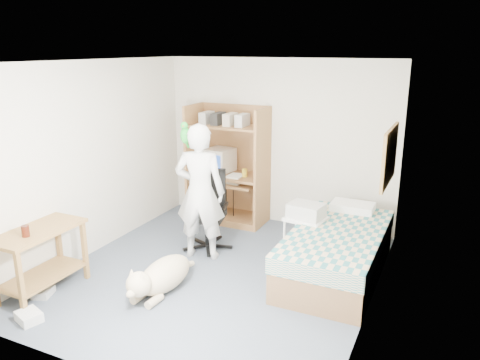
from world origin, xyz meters
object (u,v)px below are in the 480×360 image
at_px(bed, 337,252).
at_px(person, 200,192).
at_px(computer_hutch, 229,169).
at_px(printer_cart, 305,232).
at_px(dog, 161,276).
at_px(office_chair, 208,221).
at_px(side_desk, 40,251).

relative_size(bed, person, 1.15).
distance_m(computer_hutch, printer_cart, 1.84).
bearing_deg(dog, office_chair, 98.35).
distance_m(person, printer_cart, 1.43).
relative_size(side_desk, person, 0.57).
distance_m(side_desk, person, 1.96).
relative_size(computer_hutch, dog, 1.51).
bearing_deg(computer_hutch, bed, -29.29).
xyz_separation_m(person, dog, (0.06, -1.00, -0.68)).
height_order(computer_hutch, printer_cart, computer_hutch).
relative_size(computer_hutch, person, 1.02).
bearing_deg(office_chair, person, -92.49).
relative_size(side_desk, dog, 0.84).
height_order(side_desk, printer_cart, side_desk).
bearing_deg(person, side_desk, 39.82).
xyz_separation_m(office_chair, dog, (0.12, -1.31, -0.18)).
bearing_deg(dog, printer_cart, 53.57).
xyz_separation_m(side_desk, dog, (1.19, 0.56, -0.30)).
relative_size(computer_hutch, bed, 0.89).
height_order(side_desk, dog, side_desk).
bearing_deg(printer_cart, office_chair, -165.16).
bearing_deg(office_chair, side_desk, -134.01).
height_order(bed, person, person).
height_order(person, dog, person).
relative_size(side_desk, printer_cart, 1.72).
bearing_deg(office_chair, dog, -98.97).
relative_size(office_chair, printer_cart, 1.82).
xyz_separation_m(bed, printer_cart, (-0.46, 0.21, 0.10)).
bearing_deg(office_chair, bed, -16.05).
relative_size(computer_hutch, office_chair, 1.70).
xyz_separation_m(computer_hutch, dog, (0.34, -2.38, -0.63)).
bearing_deg(person, office_chair, -92.49).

